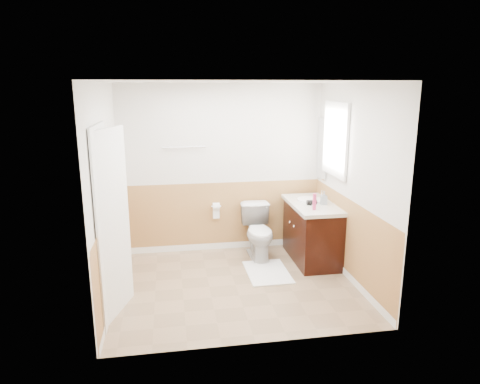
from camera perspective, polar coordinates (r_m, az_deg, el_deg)
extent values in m
plane|color=#8C7051|center=(5.60, -0.60, -12.16)|extent=(3.00, 3.00, 0.00)
plane|color=white|center=(5.04, -0.68, 14.36)|extent=(3.00, 3.00, 0.00)
plane|color=silver|center=(6.44, -2.42, 3.02)|extent=(3.00, 0.00, 3.00)
plane|color=silver|center=(3.94, 2.28, -3.93)|extent=(3.00, 0.00, 3.00)
plane|color=silver|center=(5.17, -17.30, -0.27)|extent=(0.00, 3.00, 3.00)
plane|color=silver|center=(5.60, 14.71, 0.95)|extent=(0.00, 3.00, 3.00)
plane|color=#B77D49|center=(6.61, -2.34, -3.40)|extent=(3.00, 0.00, 3.00)
plane|color=#B77D49|center=(4.24, 2.14, -13.58)|extent=(3.00, 0.00, 3.00)
plane|color=#B77D49|center=(5.39, -16.60, -8.02)|extent=(0.00, 2.60, 2.60)
plane|color=#B77D49|center=(5.80, 14.15, -6.29)|extent=(0.00, 2.60, 2.60)
imported|color=silver|center=(6.32, 2.50, -5.32)|extent=(0.43, 0.75, 0.77)
cube|color=white|center=(5.93, 3.64, -10.53)|extent=(0.55, 0.80, 0.02)
cube|color=black|center=(6.30, 9.47, -5.39)|extent=(0.55, 1.10, 0.80)
sphere|color=silver|center=(6.08, 7.14, -4.55)|extent=(0.03, 0.03, 0.03)
sphere|color=silver|center=(6.26, 6.63, -3.98)|extent=(0.03, 0.03, 0.03)
cube|color=beige|center=(6.18, 9.54, -1.67)|extent=(0.60, 1.15, 0.05)
cylinder|color=white|center=(6.31, 9.20, -1.00)|extent=(0.36, 0.36, 0.02)
cylinder|color=silver|center=(6.35, 10.76, -0.41)|extent=(0.02, 0.02, 0.14)
cylinder|color=#C73365|center=(5.81, 9.80, -1.28)|extent=(0.05, 0.05, 0.22)
imported|color=gray|center=(6.11, 11.01, -0.77)|extent=(0.10, 0.10, 0.18)
cylinder|color=black|center=(6.07, 9.45, -1.34)|extent=(0.14, 0.07, 0.07)
cylinder|color=black|center=(6.04, 9.28, -1.72)|extent=(0.03, 0.03, 0.07)
cube|color=silver|center=(6.54, 10.78, 5.63)|extent=(0.02, 0.35, 0.90)
cube|color=white|center=(6.04, 12.48, 6.81)|extent=(0.04, 0.80, 1.00)
cube|color=white|center=(6.05, 12.62, 6.80)|extent=(0.01, 0.70, 0.90)
cube|color=white|center=(4.79, -16.60, -4.18)|extent=(0.29, 0.78, 2.04)
cube|color=white|center=(4.80, -17.51, -4.09)|extent=(0.02, 0.92, 2.10)
sphere|color=silver|center=(5.11, -15.45, -3.78)|extent=(0.06, 0.06, 0.06)
cylinder|color=silver|center=(6.29, -7.40, 5.90)|extent=(0.62, 0.02, 0.02)
cylinder|color=silver|center=(6.48, -3.17, -1.90)|extent=(0.14, 0.02, 0.02)
cylinder|color=white|center=(6.48, -3.17, -1.90)|extent=(0.10, 0.11, 0.11)
cube|color=white|center=(6.51, -3.16, -2.84)|extent=(0.10, 0.01, 0.16)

